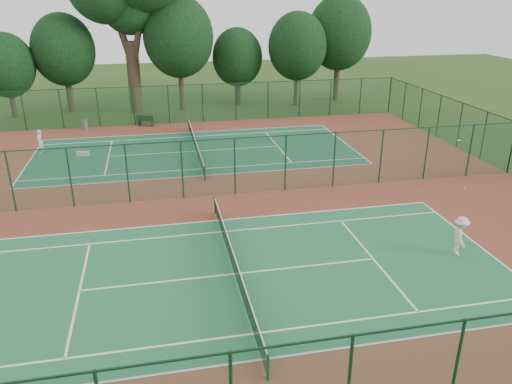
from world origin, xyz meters
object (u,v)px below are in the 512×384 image
player_near (460,236)px  trash_bin (85,125)px  player_far (40,141)px  kit_bag (83,154)px  bench (146,120)px

player_near → trash_bin: bearing=54.0°
player_near → player_far: 29.78m
player_near → player_far: player_near is taller
player_far → kit_bag: size_ratio=2.00×
player_far → bench: 10.09m
player_near → bench: bearing=45.8°
trash_bin → player_far: bearing=-111.9°
player_far → trash_bin: size_ratio=2.01×
bench → kit_bag: 9.12m
kit_bag → trash_bin: bearing=107.2°
player_near → bench: (-14.06, 26.83, -0.44)m
bench → player_far: bearing=-115.4°
trash_bin → player_near: bearing=-54.1°
player_near → kit_bag: player_near is taller
trash_bin → kit_bag: size_ratio=0.99×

